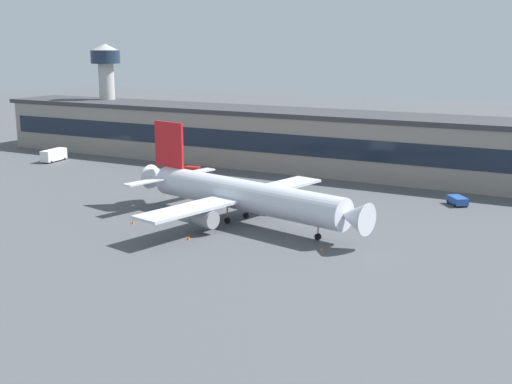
# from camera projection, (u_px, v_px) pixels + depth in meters

# --- Properties ---
(ground_plane) EXTENTS (600.00, 600.00, 0.00)m
(ground_plane) POSITION_uv_depth(u_px,v_px,m) (184.00, 218.00, 123.51)
(ground_plane) COLOR #4C4F54
(terminal_building) EXTENTS (197.72, 19.26, 15.14)m
(terminal_building) POSITION_uv_depth(u_px,v_px,m) (309.00, 140.00, 170.20)
(terminal_building) COLOR gray
(terminal_building) RESTS_ON ground_plane
(airliner) EXTENTS (51.99, 44.41, 16.96)m
(airliner) POSITION_uv_depth(u_px,v_px,m) (242.00, 195.00, 119.44)
(airliner) COLOR silver
(airliner) RESTS_ON ground_plane
(control_tower) EXTENTS (8.96, 8.96, 32.17)m
(control_tower) POSITION_uv_depth(u_px,v_px,m) (107.00, 84.00, 203.87)
(control_tower) COLOR #B7B7B2
(control_tower) RESTS_ON ground_plane
(fuel_truck) EXTENTS (3.95, 8.71, 3.35)m
(fuel_truck) POSITION_uv_depth(u_px,v_px,m) (54.00, 155.00, 183.29)
(fuel_truck) COLOR white
(fuel_truck) RESTS_ON ground_plane
(baggage_tug) EXTENTS (3.94, 2.74, 1.85)m
(baggage_tug) POSITION_uv_depth(u_px,v_px,m) (192.00, 170.00, 165.59)
(baggage_tug) COLOR red
(baggage_tug) RESTS_ON ground_plane
(pushback_tractor) EXTENTS (4.99, 5.39, 1.75)m
(pushback_tractor) POSITION_uv_depth(u_px,v_px,m) (458.00, 200.00, 132.97)
(pushback_tractor) COLOR #2651A5
(pushback_tractor) RESTS_ON ground_plane
(traffic_cone_0) EXTENTS (0.55, 0.55, 0.68)m
(traffic_cone_0) POSITION_uv_depth(u_px,v_px,m) (133.00, 222.00, 119.30)
(traffic_cone_0) COLOR #F2590C
(traffic_cone_0) RESTS_ON ground_plane
(traffic_cone_1) EXTENTS (0.51, 0.51, 0.64)m
(traffic_cone_1) POSITION_uv_depth(u_px,v_px,m) (322.00, 249.00, 103.53)
(traffic_cone_1) COLOR #F2590C
(traffic_cone_1) RESTS_ON ground_plane
(traffic_cone_2) EXTENTS (0.55, 0.55, 0.69)m
(traffic_cone_2) POSITION_uv_depth(u_px,v_px,m) (188.00, 238.00, 109.61)
(traffic_cone_2) COLOR #F2590C
(traffic_cone_2) RESTS_ON ground_plane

